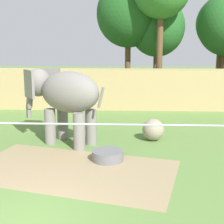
# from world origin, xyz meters

# --- Properties ---
(ground_plane) EXTENTS (120.00, 120.00, 0.00)m
(ground_plane) POSITION_xyz_m (0.00, 0.00, 0.00)
(ground_plane) COLOR #5B7F3D
(dirt_patch) EXTENTS (7.25, 5.17, 0.01)m
(dirt_patch) POSITION_xyz_m (0.56, 3.18, 0.00)
(dirt_patch) COLOR #937F5B
(dirt_patch) RESTS_ON ground
(embankment_wall) EXTENTS (36.00, 1.80, 2.50)m
(embankment_wall) POSITION_xyz_m (0.00, 13.81, 1.25)
(embankment_wall) COLOR tan
(embankment_wall) RESTS_ON ground
(elephant) EXTENTS (3.70, 2.80, 3.01)m
(elephant) POSITION_xyz_m (-0.22, 6.09, 1.99)
(elephant) COLOR gray
(elephant) RESTS_ON ground
(enrichment_ball) EXTENTS (0.92, 0.92, 0.92)m
(enrichment_ball) POSITION_xyz_m (3.44, 6.61, 0.46)
(enrichment_ball) COLOR gray
(enrichment_ball) RESTS_ON ground
(water_tub) EXTENTS (1.10, 1.10, 0.35)m
(water_tub) POSITION_xyz_m (1.67, 4.09, 0.18)
(water_tub) COLOR slate
(water_tub) RESTS_ON ground
(tree_far_left) EXTENTS (3.82, 3.82, 7.64)m
(tree_far_left) POSITION_xyz_m (9.42, 18.77, 5.58)
(tree_far_left) COLOR brown
(tree_far_left) RESTS_ON ground
(tree_right_of_centre) EXTENTS (4.80, 4.80, 8.89)m
(tree_right_of_centre) POSITION_xyz_m (2.34, 18.67, 6.33)
(tree_right_of_centre) COLOR brown
(tree_right_of_centre) RESTS_ON ground
(tree_far_right) EXTENTS (4.27, 4.27, 7.62)m
(tree_far_right) POSITION_xyz_m (4.58, 19.04, 5.35)
(tree_far_right) COLOR brown
(tree_far_right) RESTS_ON ground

